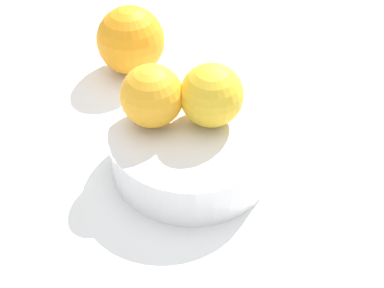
{
  "coord_description": "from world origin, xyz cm",
  "views": [
    {
      "loc": [
        12.37,
        -33.7,
        36.9
      ],
      "look_at": [
        0.0,
        0.0,
        2.89
      ],
      "focal_mm": 45.58,
      "sensor_mm": 36.0,
      "label": 1
    }
  ],
  "objects_px": {
    "orange_in_bowl_0": "(212,95)",
    "orange_in_bowl_1": "(152,95)",
    "fruit_bowl": "(192,148)",
    "orange_loose_0": "(131,40)"
  },
  "relations": [
    {
      "from": "orange_in_bowl_0",
      "to": "orange_loose_0",
      "type": "bearing_deg",
      "value": 141.17
    },
    {
      "from": "orange_in_bowl_0",
      "to": "orange_in_bowl_1",
      "type": "bearing_deg",
      "value": -159.93
    },
    {
      "from": "fruit_bowl",
      "to": "orange_in_bowl_0",
      "type": "bearing_deg",
      "value": 58.78
    },
    {
      "from": "orange_in_bowl_0",
      "to": "orange_in_bowl_1",
      "type": "xyz_separation_m",
      "value": [
        -0.05,
        -0.02,
        -0.0
      ]
    },
    {
      "from": "fruit_bowl",
      "to": "orange_in_bowl_1",
      "type": "height_order",
      "value": "orange_in_bowl_1"
    },
    {
      "from": "fruit_bowl",
      "to": "orange_in_bowl_0",
      "type": "relative_size",
      "value": 2.64
    },
    {
      "from": "orange_in_bowl_0",
      "to": "orange_in_bowl_1",
      "type": "height_order",
      "value": "same"
    },
    {
      "from": "orange_in_bowl_0",
      "to": "orange_in_bowl_1",
      "type": "distance_m",
      "value": 0.06
    },
    {
      "from": "orange_in_bowl_1",
      "to": "orange_loose_0",
      "type": "xyz_separation_m",
      "value": [
        -0.09,
        0.14,
        -0.04
      ]
    },
    {
      "from": "fruit_bowl",
      "to": "orange_in_bowl_1",
      "type": "bearing_deg",
      "value": 178.63
    }
  ]
}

